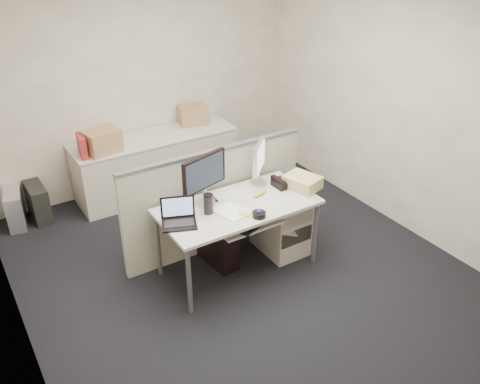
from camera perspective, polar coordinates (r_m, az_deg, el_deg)
floor at (r=5.17m, az=-0.22°, el=-8.50°), size 4.00×4.50×0.01m
wall_back at (r=6.38m, az=-11.25°, el=12.16°), size 4.00×0.02×2.70m
wall_front at (r=3.07m, az=22.92°, el=-9.43°), size 4.00×0.02×2.70m
wall_right at (r=5.72m, az=17.26°, el=9.44°), size 0.02×4.50×2.70m
desk at (r=4.79m, az=-0.23°, el=-2.13°), size 1.50×0.75×0.73m
keyboard_tray at (r=4.68m, az=0.94°, el=-3.56°), size 0.62×0.32×0.02m
drawer_pedestal at (r=5.27m, az=4.57°, el=-3.40°), size 0.40×0.55×0.65m
cubicle_partition at (r=5.18m, az=-2.84°, el=-1.06°), size 2.00×0.06×1.10m
back_counter at (r=6.46m, az=-9.35°, el=3.09°), size 2.00×0.60×0.72m
monitor_main at (r=4.66m, az=-4.02°, el=1.33°), size 0.54×0.32×0.50m
monitor_small at (r=5.03m, az=2.12°, el=3.17°), size 0.39×0.38×0.44m
laptop at (r=4.43m, az=-6.92°, el=-2.46°), size 0.36×0.32×0.23m
trackball at (r=4.57m, az=2.16°, el=-2.54°), size 0.16×0.16×0.05m
desk_phone at (r=5.10m, az=5.02°, el=1.10°), size 0.22×0.18×0.07m
paper_stack at (r=4.64m, az=-0.97°, el=-2.21°), size 0.30×0.35×0.01m
sticky_pad at (r=4.60m, az=0.43°, el=-2.52°), size 0.12×0.12×0.01m
travel_mug at (r=4.59m, az=-3.58°, el=-1.40°), size 0.10×0.10×0.18m
banana at (r=4.91m, az=2.26°, el=-0.15°), size 0.19×0.10×0.04m
cellphone at (r=4.84m, az=-3.00°, el=-0.85°), size 0.06×0.10×0.01m
manila_folders at (r=5.06m, az=7.00°, el=1.12°), size 0.35×0.39×0.12m
keyboard at (r=4.67m, az=1.73°, el=-3.37°), size 0.48×0.30×0.03m
pc_tower_desk at (r=5.12m, az=-2.60°, el=-5.67°), size 0.25×0.52×0.47m
pc_tower_spare_dark at (r=6.28m, az=-21.75°, el=-1.05°), size 0.19×0.46×0.42m
pc_tower_spare_silver at (r=6.26m, az=-23.95°, el=-1.67°), size 0.26×0.47×0.42m
cardboard_box_left at (r=5.95m, az=-15.20°, el=5.44°), size 0.43×0.35×0.28m
cardboard_box_right at (r=6.60m, az=-5.31°, el=8.52°), size 0.40×0.34×0.25m
red_binder at (r=5.92m, az=-17.32°, el=4.89°), size 0.10×0.29×0.26m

